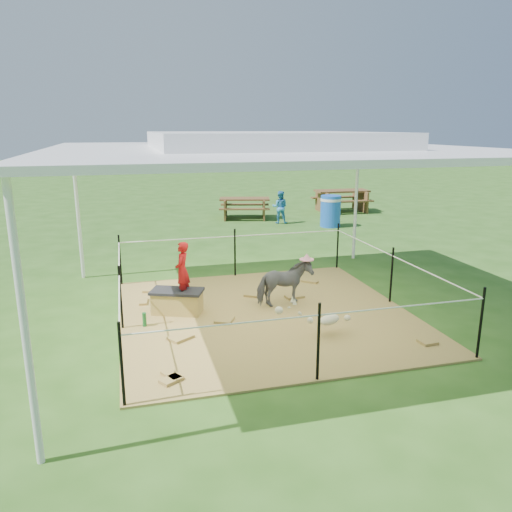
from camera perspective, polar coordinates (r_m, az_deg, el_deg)
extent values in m
plane|color=#2D5919|center=(8.17, 1.10, -6.80)|extent=(90.00, 90.00, 0.00)
cube|color=brown|center=(8.17, 1.10, -6.70)|extent=(4.60, 4.60, 0.03)
cylinder|color=silver|center=(10.49, -19.67, 4.49)|extent=(0.07, 0.07, 2.60)
cylinder|color=silver|center=(11.64, 11.35, 5.96)|extent=(0.07, 0.07, 2.60)
cylinder|color=silver|center=(4.71, -24.92, -7.65)|extent=(0.07, 0.07, 2.60)
cube|color=white|center=(7.62, 1.19, 12.02)|extent=(6.30, 6.30, 0.08)
cube|color=white|center=(7.62, 1.20, 13.15)|extent=(3.30, 3.30, 0.22)
cylinder|color=black|center=(9.88, -15.26, -0.50)|extent=(0.04, 0.04, 1.00)
cylinder|color=black|center=(10.10, -2.42, 0.34)|extent=(0.04, 0.04, 1.00)
cylinder|color=black|center=(10.80, 9.31, 1.09)|extent=(0.04, 0.04, 1.00)
cylinder|color=black|center=(7.72, -15.20, -4.67)|extent=(0.04, 0.04, 1.00)
cylinder|color=black|center=(8.87, 15.23, -2.19)|extent=(0.04, 0.04, 1.00)
cylinder|color=black|center=(5.64, -15.10, -12.00)|extent=(0.04, 0.04, 1.00)
cylinder|color=black|center=(6.02, 7.14, -9.82)|extent=(0.04, 0.04, 1.00)
cylinder|color=black|center=(7.13, 24.29, -7.10)|extent=(0.04, 0.04, 1.00)
cylinder|color=white|center=(10.02, -2.44, 2.28)|extent=(4.50, 0.02, 0.02)
cylinder|color=white|center=(5.89, 7.25, -6.71)|extent=(4.50, 0.02, 0.02)
cylinder|color=white|center=(8.78, 15.38, 0.00)|extent=(0.02, 4.50, 0.02)
cylinder|color=white|center=(7.62, -15.38, -2.18)|extent=(0.02, 4.50, 0.02)
cube|color=#B48941|center=(8.25, -8.98, -5.28)|extent=(0.87, 0.65, 0.35)
cube|color=black|center=(8.19, -9.04, -4.00)|extent=(0.93, 0.71, 0.04)
imported|color=#B71113|center=(8.07, -8.45, -0.95)|extent=(0.33, 0.40, 0.93)
cylinder|color=#166528|center=(7.82, -12.64, -7.09)|extent=(0.08, 0.08, 0.22)
imported|color=#4A494E|center=(8.42, 3.26, -3.15)|extent=(0.97, 0.54, 0.78)
cylinder|color=pink|center=(8.30, 3.30, -0.22)|extent=(0.24, 0.24, 0.11)
cylinder|color=blue|center=(15.52, 8.51, 5.09)|extent=(0.76, 0.76, 0.96)
cube|color=brown|center=(16.79, -1.31, 5.48)|extent=(1.89, 1.56, 0.69)
cube|color=#52361C|center=(18.40, 9.73, 6.23)|extent=(1.95, 1.45, 0.79)
imported|color=#3487C6|center=(15.90, 2.76, 5.60)|extent=(0.61, 0.55, 1.04)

